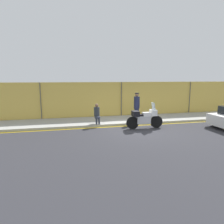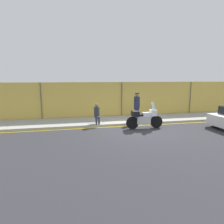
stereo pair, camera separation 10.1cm
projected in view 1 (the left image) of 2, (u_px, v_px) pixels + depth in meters
ground_plane at (138, 129)px, 11.34m from camera, size 120.00×120.00×0.00m
sidewalk at (126, 120)px, 13.56m from camera, size 41.67×2.59×0.14m
curb_paint_stripe at (133, 126)px, 12.24m from camera, size 41.67×0.18×0.01m
storefront_fence at (121, 100)px, 14.68m from camera, size 39.59×0.17×2.60m
motorcycle at (144, 118)px, 11.49m from camera, size 2.17×0.51×1.50m
officer_standing at (137, 106)px, 13.15m from camera, size 0.38×0.38×1.78m
person_seated_on_curb at (97, 113)px, 12.13m from camera, size 0.35×0.62×1.21m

